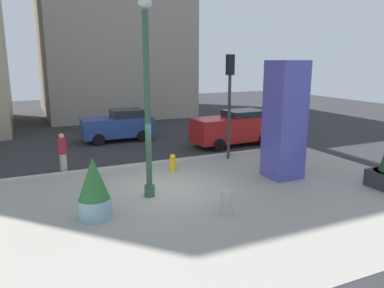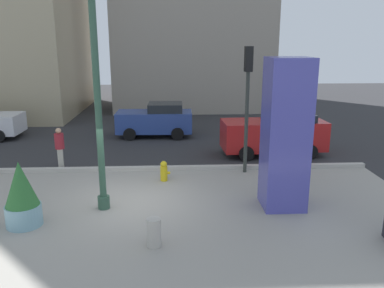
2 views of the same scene
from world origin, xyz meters
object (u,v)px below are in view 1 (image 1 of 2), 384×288
(lamp_post, at_px, (147,106))
(car_curb_east, at_px, (119,125))
(art_pillar_blue, at_px, (285,120))
(car_passing_lane, at_px, (234,128))
(fire_hydrant, at_px, (173,163))
(pedestrian_crossing, at_px, (63,151))
(concrete_bollard, at_px, (226,202))
(traffic_light_far_side, at_px, (230,90))
(potted_plant_mid_plaza, at_px, (94,189))

(lamp_post, relative_size, car_curb_east, 1.61)
(art_pillar_blue, distance_m, car_passing_lane, 5.94)
(lamp_post, height_order, car_curb_east, lamp_post)
(fire_hydrant, relative_size, pedestrian_crossing, 0.45)
(concrete_bollard, height_order, pedestrian_crossing, pedestrian_crossing)
(art_pillar_blue, relative_size, car_passing_lane, 0.99)
(lamp_post, distance_m, concrete_bollard, 3.96)
(art_pillar_blue, height_order, car_passing_lane, art_pillar_blue)
(fire_hydrant, relative_size, concrete_bollard, 1.00)
(pedestrian_crossing, bearing_deg, car_passing_lane, 9.94)
(art_pillar_blue, height_order, traffic_light_far_side, traffic_light_far_side)
(lamp_post, bearing_deg, fire_hydrant, 52.95)
(car_passing_lane, xyz_separation_m, car_curb_east, (-5.38, 3.69, -0.07))
(pedestrian_crossing, bearing_deg, concrete_bollard, -58.25)
(art_pillar_blue, height_order, potted_plant_mid_plaza, art_pillar_blue)
(potted_plant_mid_plaza, height_order, car_curb_east, potted_plant_mid_plaza)
(art_pillar_blue, height_order, concrete_bollard, art_pillar_blue)
(traffic_light_far_side, relative_size, pedestrian_crossing, 2.88)
(traffic_light_far_side, xyz_separation_m, pedestrian_crossing, (-7.23, 0.84, -2.28))
(traffic_light_far_side, bearing_deg, concrete_bollard, -120.44)
(fire_hydrant, bearing_deg, car_curb_east, 94.44)
(car_passing_lane, xyz_separation_m, pedestrian_crossing, (-8.97, -1.57, -0.04))
(art_pillar_blue, distance_m, pedestrian_crossing, 8.90)
(fire_hydrant, xyz_separation_m, car_passing_lane, (4.84, 3.23, 0.58))
(potted_plant_mid_plaza, xyz_separation_m, concrete_bollard, (3.63, -1.34, -0.51))
(art_pillar_blue, relative_size, car_curb_east, 1.14)
(lamp_post, distance_m, car_curb_east, 9.63)
(art_pillar_blue, distance_m, concrete_bollard, 4.84)
(lamp_post, height_order, concrete_bollard, lamp_post)
(fire_hydrant, bearing_deg, car_passing_lane, 33.71)
(potted_plant_mid_plaza, relative_size, car_passing_lane, 0.41)
(traffic_light_far_side, distance_m, car_curb_east, 7.47)
(car_passing_lane, bearing_deg, pedestrian_crossing, -170.06)
(concrete_bollard, height_order, car_curb_east, car_curb_east)
(fire_hydrant, bearing_deg, pedestrian_crossing, 158.09)
(traffic_light_far_side, bearing_deg, potted_plant_mid_plaza, -148.52)
(potted_plant_mid_plaza, bearing_deg, fire_hydrant, 41.91)
(car_curb_east, bearing_deg, fire_hydrant, -85.56)
(lamp_post, relative_size, potted_plant_mid_plaza, 3.43)
(potted_plant_mid_plaza, height_order, car_passing_lane, car_passing_lane)
(fire_hydrant, distance_m, pedestrian_crossing, 4.48)
(lamp_post, distance_m, fire_hydrant, 4.02)
(lamp_post, xyz_separation_m, concrete_bollard, (1.62, -2.38, -2.72))
(lamp_post, bearing_deg, pedestrian_crossing, 120.18)
(art_pillar_blue, bearing_deg, lamp_post, 179.13)
(art_pillar_blue, relative_size, fire_hydrant, 6.02)
(lamp_post, height_order, traffic_light_far_side, lamp_post)
(lamp_post, bearing_deg, potted_plant_mid_plaza, -152.63)
(potted_plant_mid_plaza, relative_size, concrete_bollard, 2.47)
(potted_plant_mid_plaza, height_order, pedestrian_crossing, potted_plant_mid_plaza)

